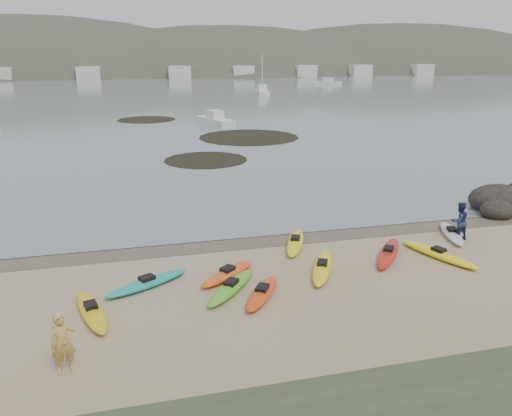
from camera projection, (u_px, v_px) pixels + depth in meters
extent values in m
plane|color=tan|center=(256.00, 237.00, 24.22)|extent=(600.00, 600.00, 0.00)
plane|color=brown|center=(258.00, 239.00, 23.94)|extent=(60.00, 60.00, 0.00)
plane|color=slate|center=(137.00, 66.00, 301.83)|extent=(1200.00, 1200.00, 0.00)
ellipsoid|color=red|center=(388.00, 253.00, 21.90)|extent=(2.84, 3.45, 0.34)
ellipsoid|color=#F65015|center=(228.00, 274.00, 19.88)|extent=(2.79, 2.49, 0.34)
ellipsoid|color=yellow|center=(295.00, 242.00, 23.16)|extent=(2.10, 3.56, 0.34)
ellipsoid|color=yellow|center=(322.00, 267.00, 20.46)|extent=(2.25, 3.59, 0.34)
ellipsoid|color=#56B524|center=(231.00, 287.00, 18.74)|extent=(2.65, 3.10, 0.34)
ellipsoid|color=yellow|center=(91.00, 311.00, 17.04)|extent=(1.59, 3.53, 0.34)
ellipsoid|color=teal|center=(147.00, 283.00, 19.08)|extent=(3.43, 2.33, 0.34)
ellipsoid|color=beige|center=(451.00, 233.00, 24.27)|extent=(1.76, 3.34, 0.34)
ellipsoid|color=yellow|center=(438.00, 254.00, 21.80)|extent=(2.02, 3.90, 0.34)
ellipsoid|color=#DF4313|center=(262.00, 293.00, 18.30)|extent=(2.18, 2.88, 0.34)
imported|color=tan|center=(63.00, 343.00, 13.80)|extent=(0.77, 0.61, 1.85)
imported|color=navy|center=(459.00, 221.00, 23.71)|extent=(0.96, 0.78, 1.85)
ellipsoid|color=black|center=(497.00, 204.00, 28.62)|extent=(3.38, 2.63, 1.69)
ellipsoid|color=black|center=(497.00, 214.00, 27.21)|extent=(1.88, 1.69, 1.13)
cylinder|color=black|center=(206.00, 160.00, 41.24)|extent=(6.89, 6.89, 0.04)
cylinder|color=black|center=(249.00, 137.00, 52.10)|extent=(10.44, 10.44, 0.04)
cylinder|color=black|center=(147.00, 120.00, 65.33)|extent=(7.50, 7.50, 0.04)
cube|color=silver|center=(215.00, 121.00, 60.81)|extent=(4.03, 6.96, 0.94)
cube|color=silver|center=(262.00, 92.00, 102.34)|extent=(2.98, 7.93, 1.08)
cube|color=silver|center=(328.00, 83.00, 132.43)|extent=(6.88, 5.85, 0.99)
ellipsoid|color=#384235|center=(30.00, 120.00, 199.73)|extent=(220.00, 120.00, 80.00)
ellipsoid|color=#384235|center=(228.00, 110.00, 212.71)|extent=(200.00, 110.00, 68.00)
ellipsoid|color=#384235|center=(396.00, 106.00, 242.07)|extent=(230.00, 130.00, 76.00)
cube|color=beige|center=(1.00, 74.00, 148.13)|extent=(7.00, 5.00, 4.00)
cube|color=beige|center=(86.00, 73.00, 153.65)|extent=(7.00, 5.00, 4.00)
cube|color=beige|center=(165.00, 73.00, 159.18)|extent=(7.00, 5.00, 4.00)
cube|color=beige|center=(238.00, 72.00, 164.70)|extent=(7.00, 5.00, 4.00)
cube|color=beige|center=(307.00, 71.00, 170.23)|extent=(7.00, 5.00, 4.00)
cube|color=beige|center=(371.00, 71.00, 175.75)|extent=(7.00, 5.00, 4.00)
cube|color=beige|center=(432.00, 70.00, 181.28)|extent=(7.00, 5.00, 4.00)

